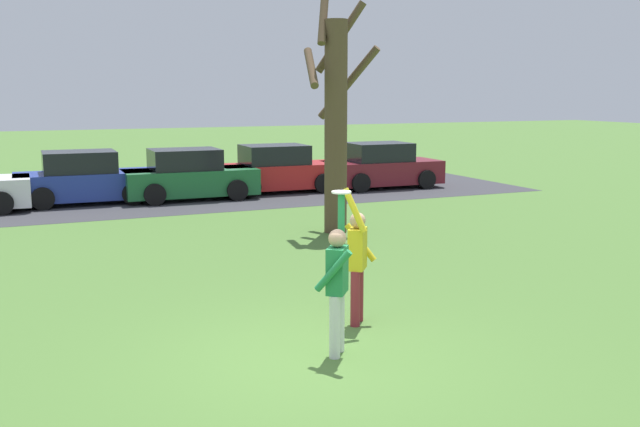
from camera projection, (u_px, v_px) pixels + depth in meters
name	position (u px, v px, depth m)	size (l,w,h in m)	color
ground_plane	(315.00, 359.00, 9.25)	(120.00, 120.00, 0.00)	#4C7533
person_catcher	(337.00, 281.00, 9.25)	(0.54, 0.58, 2.08)	silver
person_defender	(357.00, 258.00, 10.51)	(0.64, 0.66, 2.05)	maroon
frisbee_disc	(341.00, 192.00, 9.28)	(0.25, 0.25, 0.02)	white
parked_car_blue	(84.00, 179.00, 22.05)	(4.14, 2.11, 1.59)	#233893
parked_car_green	(189.00, 176.00, 22.87)	(4.14, 2.11, 1.59)	#1E6633
parked_car_red	(278.00, 170.00, 24.57)	(4.14, 2.11, 1.59)	red
parked_car_maroon	(381.00, 167.00, 25.64)	(4.14, 2.11, 1.59)	maroon
parking_strip	(190.00, 198.00, 23.27)	(22.99, 6.40, 0.01)	#38383D
bare_tree_tall	(336.00, 118.00, 17.22)	(1.99, 1.66, 5.53)	brown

